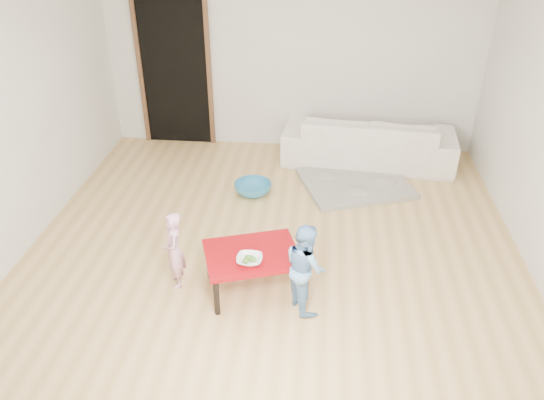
# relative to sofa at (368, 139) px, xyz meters

# --- Properties ---
(floor) EXTENTS (5.00, 5.00, 0.01)m
(floor) POSITION_rel_sofa_xyz_m (-1.06, -2.05, -0.32)
(floor) COLOR tan
(floor) RESTS_ON ground
(back_wall) EXTENTS (5.00, 0.02, 2.60)m
(back_wall) POSITION_rel_sofa_xyz_m (-1.06, 0.45, 0.98)
(back_wall) COLOR silver
(back_wall) RESTS_ON floor
(left_wall) EXTENTS (0.02, 5.00, 2.60)m
(left_wall) POSITION_rel_sofa_xyz_m (-3.56, -2.05, 0.98)
(left_wall) COLOR silver
(left_wall) RESTS_ON floor
(doorway) EXTENTS (1.02, 0.08, 2.11)m
(doorway) POSITION_rel_sofa_xyz_m (-2.66, 0.43, 0.70)
(doorway) COLOR brown
(doorway) RESTS_ON back_wall
(sofa) EXTENTS (2.29, 1.05, 0.65)m
(sofa) POSITION_rel_sofa_xyz_m (0.00, 0.00, 0.00)
(sofa) COLOR white
(sofa) RESTS_ON floor
(cushion) EXTENTS (0.48, 0.43, 0.12)m
(cushion) POSITION_rel_sofa_xyz_m (-0.30, -0.16, 0.16)
(cushion) COLOR orange
(cushion) RESTS_ON sofa
(red_table) EXTENTS (0.97, 0.84, 0.41)m
(red_table) POSITION_rel_sofa_xyz_m (-1.19, -2.78, -0.12)
(red_table) COLOR maroon
(red_table) RESTS_ON floor
(bowl) EXTENTS (0.22, 0.22, 0.05)m
(bowl) POSITION_rel_sofa_xyz_m (-1.19, -2.91, 0.11)
(bowl) COLOR white
(bowl) RESTS_ON red_table
(broccoli) EXTENTS (0.12, 0.12, 0.06)m
(broccoli) POSITION_rel_sofa_xyz_m (-1.19, -2.91, 0.11)
(broccoli) COLOR #2D5919
(broccoli) RESTS_ON red_table
(child_pink) EXTENTS (0.26, 0.32, 0.76)m
(child_pink) POSITION_rel_sofa_xyz_m (-1.89, -2.77, 0.05)
(child_pink) COLOR pink
(child_pink) RESTS_ON floor
(child_blue) EXTENTS (0.47, 0.51, 0.84)m
(child_blue) POSITION_rel_sofa_xyz_m (-0.70, -2.94, 0.09)
(child_blue) COLOR #5796C9
(child_blue) RESTS_ON floor
(basin) EXTENTS (0.45, 0.45, 0.14)m
(basin) POSITION_rel_sofa_xyz_m (-1.41, -1.02, -0.25)
(basin) COLOR teal
(basin) RESTS_ON floor
(blanket) EXTENTS (1.52, 1.40, 0.06)m
(blanket) POSITION_rel_sofa_xyz_m (-0.18, -0.69, -0.29)
(blanket) COLOR #A6A193
(blanket) RESTS_ON floor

